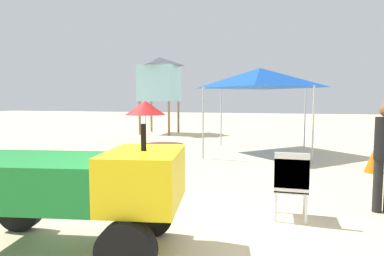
# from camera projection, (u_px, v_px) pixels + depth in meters

# --- Properties ---
(utility_cart) EXTENTS (2.71, 1.66, 1.50)m
(utility_cart) POSITION_uv_depth(u_px,v_px,m) (75.00, 186.00, 3.73)
(utility_cart) COLOR #197A2D
(utility_cart) RESTS_ON ground
(stacked_plastic_chairs) EXTENTS (0.48, 0.48, 1.02)m
(stacked_plastic_chairs) POSITION_uv_depth(u_px,v_px,m) (291.00, 180.00, 4.75)
(stacked_plastic_chairs) COLOR silver
(stacked_plastic_chairs) RESTS_ON ground
(surfboard_pile) EXTENTS (2.55, 0.75, 0.32)m
(surfboard_pile) POSITION_uv_depth(u_px,v_px,m) (73.00, 169.00, 7.54)
(surfboard_pile) COLOR yellow
(surfboard_pile) RESTS_ON ground
(popup_canopy) EXTENTS (3.13, 3.13, 2.80)m
(popup_canopy) POSITION_uv_depth(u_px,v_px,m) (260.00, 78.00, 10.68)
(popup_canopy) COLOR #B2B2B7
(popup_canopy) RESTS_ON ground
(lifeguard_tower) EXTENTS (1.98, 1.98, 3.94)m
(lifeguard_tower) POSITION_uv_depth(u_px,v_px,m) (159.00, 79.00, 16.90)
(lifeguard_tower) COLOR olive
(lifeguard_tower) RESTS_ON ground
(beach_umbrella_left) EXTENTS (1.62, 1.62, 1.73)m
(beach_umbrella_left) POSITION_uv_depth(u_px,v_px,m) (145.00, 108.00, 13.11)
(beach_umbrella_left) COLOR beige
(beach_umbrella_left) RESTS_ON ground
(traffic_cone_near) EXTENTS (0.39, 0.39, 0.55)m
(traffic_cone_near) POSITION_uv_depth(u_px,v_px,m) (373.00, 161.00, 7.92)
(traffic_cone_near) COLOR orange
(traffic_cone_near) RESTS_ON ground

